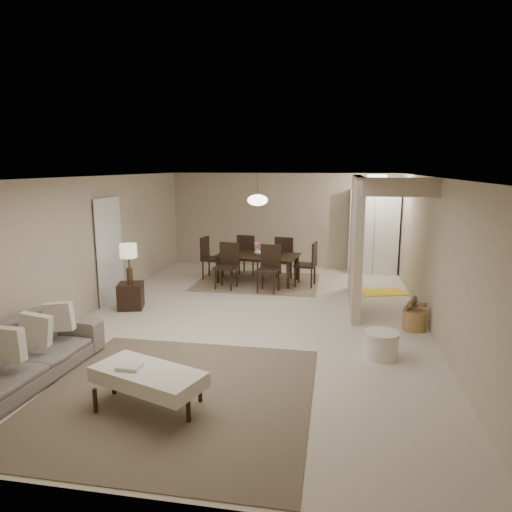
% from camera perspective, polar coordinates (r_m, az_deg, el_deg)
% --- Properties ---
extents(floor, '(9.00, 9.00, 0.00)m').
position_cam_1_polar(floor, '(8.16, -0.52, -7.99)').
color(floor, beige).
rests_on(floor, ground).
extents(ceiling, '(9.00, 9.00, 0.00)m').
position_cam_1_polar(ceiling, '(7.71, -0.55, 9.85)').
color(ceiling, white).
rests_on(ceiling, back_wall).
extents(back_wall, '(6.00, 0.00, 6.00)m').
position_cam_1_polar(back_wall, '(12.24, 3.32, 4.46)').
color(back_wall, tan).
rests_on(back_wall, floor).
extents(left_wall, '(0.00, 9.00, 9.00)m').
position_cam_1_polar(left_wall, '(8.88, -19.94, 1.24)').
color(left_wall, tan).
rests_on(left_wall, floor).
extents(right_wall, '(0.00, 9.00, 9.00)m').
position_cam_1_polar(right_wall, '(7.87, 21.48, -0.07)').
color(right_wall, tan).
rests_on(right_wall, floor).
extents(partition, '(0.15, 2.50, 2.50)m').
position_cam_1_polar(partition, '(8.95, 12.37, 1.73)').
color(partition, tan).
rests_on(partition, floor).
extents(doorway, '(0.04, 0.90, 2.04)m').
position_cam_1_polar(doorway, '(9.42, -17.90, 0.49)').
color(doorway, black).
rests_on(doorway, floor).
extents(pantry_cabinet, '(1.20, 0.55, 2.10)m').
position_cam_1_polar(pantry_cabinet, '(11.87, 14.45, 2.94)').
color(pantry_cabinet, white).
rests_on(pantry_cabinet, floor).
extents(flush_light, '(0.44, 0.44, 0.05)m').
position_cam_1_polar(flush_light, '(10.81, 14.93, 9.65)').
color(flush_light, white).
rests_on(flush_light, ceiling).
extents(living_rug, '(3.20, 3.20, 0.01)m').
position_cam_1_polar(living_rug, '(5.73, -10.04, -16.81)').
color(living_rug, brown).
rests_on(living_rug, floor).
extents(sofa, '(2.45, 1.09, 0.70)m').
position_cam_1_polar(sofa, '(6.54, -27.64, -11.04)').
color(sofa, gray).
rests_on(sofa, floor).
extents(ottoman_bench, '(1.40, 0.98, 0.46)m').
position_cam_1_polar(ottoman_bench, '(5.39, -13.36, -14.53)').
color(ottoman_bench, silver).
rests_on(ottoman_bench, living_rug).
extents(side_table, '(0.55, 0.55, 0.49)m').
position_cam_1_polar(side_table, '(9.04, -15.39, -4.83)').
color(side_table, black).
rests_on(side_table, floor).
extents(table_lamp, '(0.32, 0.32, 0.76)m').
position_cam_1_polar(table_lamp, '(8.86, -15.66, 0.20)').
color(table_lamp, '#4D3721').
rests_on(table_lamp, side_table).
extents(round_pouf, '(0.48, 0.48, 0.37)m').
position_cam_1_polar(round_pouf, '(6.83, 15.42, -10.65)').
color(round_pouf, silver).
rests_on(round_pouf, floor).
extents(wicker_basket, '(0.48, 0.48, 0.33)m').
position_cam_1_polar(wicker_basket, '(8.09, 19.18, -7.56)').
color(wicker_basket, olive).
rests_on(wicker_basket, floor).
extents(dining_rug, '(2.80, 2.10, 0.01)m').
position_cam_1_polar(dining_rug, '(10.71, 0.19, -3.26)').
color(dining_rug, '#887354').
rests_on(dining_rug, floor).
extents(dining_table, '(1.99, 1.29, 0.65)m').
position_cam_1_polar(dining_table, '(10.64, 0.19, -1.59)').
color(dining_table, black).
rests_on(dining_table, dining_rug).
extents(dining_chairs, '(2.75, 2.14, 1.01)m').
position_cam_1_polar(dining_chairs, '(10.60, 0.19, -0.64)').
color(dining_chairs, black).
rests_on(dining_chairs, dining_rug).
extents(vase, '(0.18, 0.18, 0.16)m').
position_cam_1_polar(vase, '(10.56, 0.19, 0.58)').
color(vase, silver).
rests_on(vase, dining_table).
extents(yellow_mat, '(1.08, 0.80, 0.01)m').
position_cam_1_polar(yellow_mat, '(10.23, 15.61, -4.38)').
color(yellow_mat, yellow).
rests_on(yellow_mat, floor).
extents(pendant_light, '(0.46, 0.46, 0.71)m').
position_cam_1_polar(pendant_light, '(10.40, 0.20, 7.00)').
color(pendant_light, '#4D3721').
rests_on(pendant_light, ceiling).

